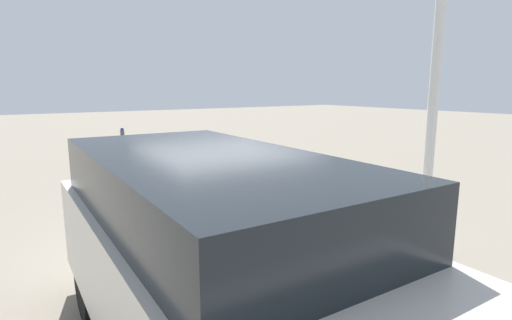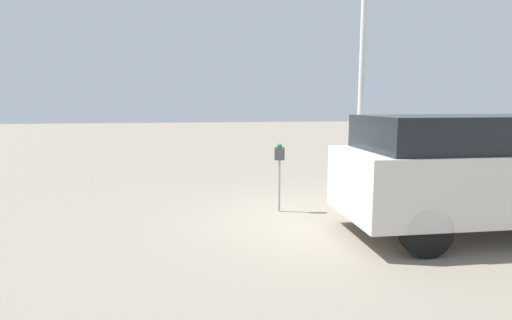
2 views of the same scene
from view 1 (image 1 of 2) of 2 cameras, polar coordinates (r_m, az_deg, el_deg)
ground_plane at (r=6.92m, az=-4.24°, el=-11.89°), size 80.00×80.00×0.00m
parking_meter_near at (r=7.24m, az=-3.76°, el=-2.25°), size 0.21×0.14×1.41m
parking_meter_far at (r=14.03m, az=-18.53°, el=3.01°), size 0.21×0.14×1.30m
lamp_post at (r=6.61m, az=23.55°, el=1.63°), size 0.44×0.44×5.58m
parked_van at (r=3.82m, az=-6.42°, el=-12.83°), size 4.71×2.06×2.02m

